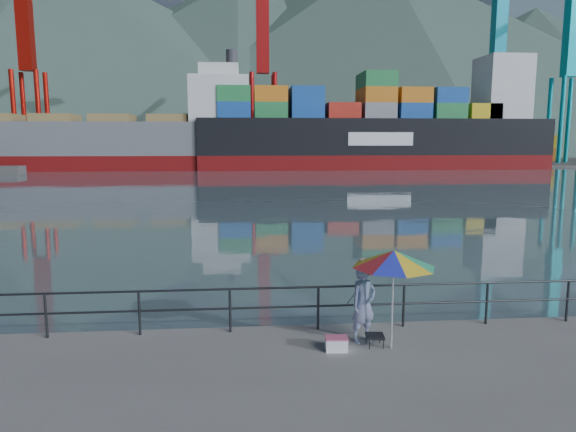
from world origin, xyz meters
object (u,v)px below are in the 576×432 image
object	(u,v)px
cooler_bag	(336,344)
bulk_carrier	(130,141)
fisherman	(363,304)
beach_umbrella	(394,259)
container_ship	(383,130)

from	to	relation	value
cooler_bag	bulk_carrier	size ratio (longest dim) A/B	0.01
fisherman	cooler_bag	xyz separation A→B (m)	(-0.66, -0.45, -0.70)
cooler_bag	beach_umbrella	bearing A→B (deg)	3.64
beach_umbrella	bulk_carrier	size ratio (longest dim) A/B	0.04
beach_umbrella	bulk_carrier	distance (m)	74.86
container_ship	cooler_bag	bearing A→B (deg)	-106.03
beach_umbrella	container_ship	world-z (taller)	container_ship
fisherman	beach_umbrella	bearing A→B (deg)	-66.45
beach_umbrella	container_ship	distance (m)	74.47
cooler_bag	bulk_carrier	xyz separation A→B (m)	(-19.33, 71.97, 4.02)
fisherman	beach_umbrella	distance (m)	1.27
bulk_carrier	fisherman	bearing A→B (deg)	-74.38
beach_umbrella	container_ship	size ratio (longest dim) A/B	0.04
cooler_bag	bulk_carrier	bearing A→B (deg)	108.68
beach_umbrella	cooler_bag	xyz separation A→B (m)	(-1.16, 0.00, -1.78)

